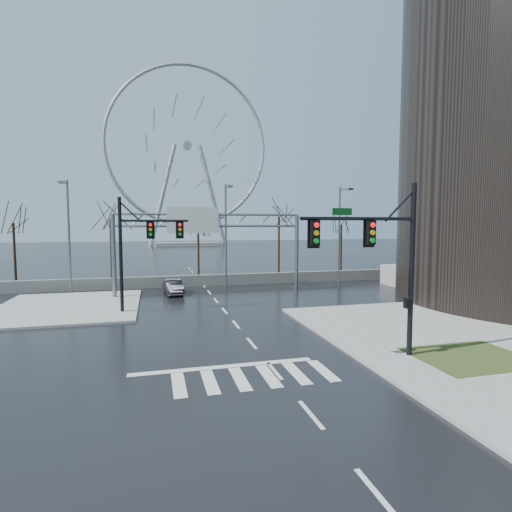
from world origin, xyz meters
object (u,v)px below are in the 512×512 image
object	(u,v)px
signal_mast_far	(138,244)
ferris_wheel	(187,153)
signal_mast_near	(386,253)
sign_gantry	(206,236)
car	(173,287)

from	to	relation	value
signal_mast_far	ferris_wheel	bearing A→B (deg)	82.80
ferris_wheel	signal_mast_far	bearing A→B (deg)	-97.20
signal_mast_near	signal_mast_far	world-z (taller)	same
sign_gantry	signal_mast_far	bearing A→B (deg)	-132.47
car	signal_mast_near	bearing A→B (deg)	-72.46
signal_mast_near	sign_gantry	xyz separation A→B (m)	(-5.52, 19.00, 0.31)
signal_mast_near	car	xyz separation A→B (m)	(-8.34, 19.96, -4.22)
sign_gantry	car	bearing A→B (deg)	161.15
signal_mast_far	sign_gantry	world-z (taller)	signal_mast_far
signal_mast_far	sign_gantry	distance (m)	8.14
signal_mast_near	ferris_wheel	xyz separation A→B (m)	(-0.14, 99.04, 21.26)
car	signal_mast_far	bearing A→B (deg)	-116.12
signal_mast_near	car	world-z (taller)	signal_mast_near
sign_gantry	ferris_wheel	size ratio (longest dim) A/B	0.32
sign_gantry	ferris_wheel	distance (m)	82.91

